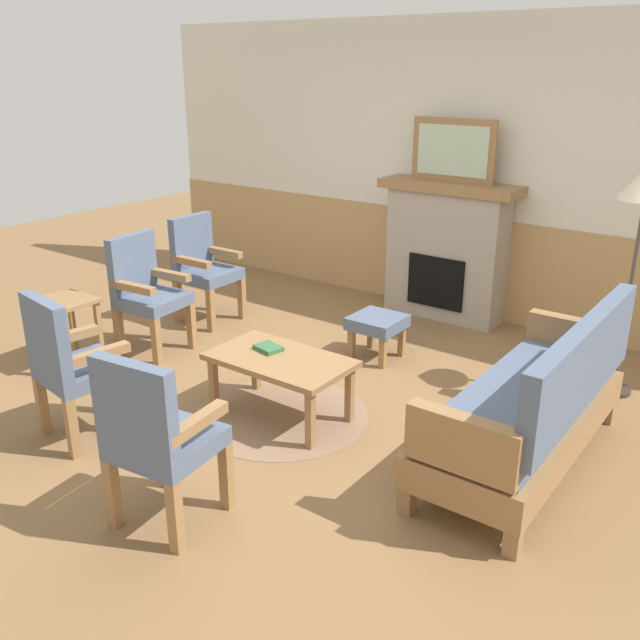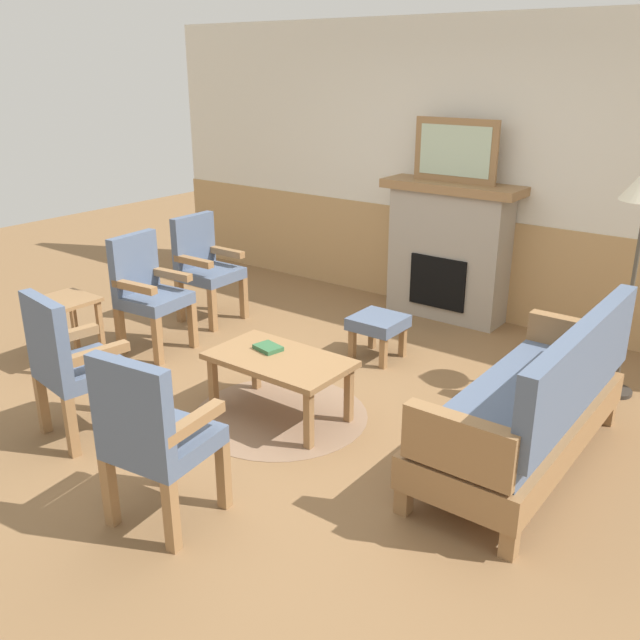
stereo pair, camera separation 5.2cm
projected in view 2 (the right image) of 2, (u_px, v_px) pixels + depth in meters
ground_plane at (290, 406)px, 4.91m from camera, size 14.00×14.00×0.00m
wall_back at (466, 176)px, 6.39m from camera, size 7.20×0.14×2.70m
fireplace at (449, 250)px, 6.44m from camera, size 1.30×0.44×1.28m
framed_picture at (455, 151)px, 6.12m from camera, size 0.80×0.04×0.56m
couch at (531, 407)px, 4.05m from camera, size 0.70×1.80×0.98m
coffee_table at (279, 365)px, 4.64m from camera, size 0.96×0.56×0.44m
round_rug at (281, 415)px, 4.78m from camera, size 1.21×1.21×0.01m
book_on_table at (268, 348)px, 4.74m from camera, size 0.21×0.17×0.03m
footstool at (378, 325)px, 5.62m from camera, size 0.40×0.40×0.36m
armchair_near_fireplace at (205, 264)px, 6.41m from camera, size 0.49×0.49×0.98m
armchair_by_window_left at (147, 288)px, 5.71m from camera, size 0.52×0.52×0.98m
armchair_front_left at (153, 433)px, 3.48m from camera, size 0.54×0.54×0.98m
armchair_front_center at (70, 360)px, 4.33m from camera, size 0.55×0.55×0.98m
side_table at (65, 313)px, 5.46m from camera, size 0.44×0.44×0.55m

